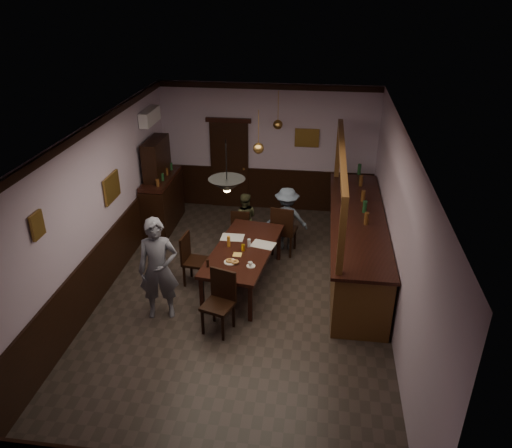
% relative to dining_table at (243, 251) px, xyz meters
% --- Properties ---
extents(room, '(5.01, 8.01, 3.01)m').
position_rel_dining_table_xyz_m(room, '(0.04, -0.59, 0.81)').
color(room, '#2D2621').
rests_on(room, ground).
extents(dining_table, '(1.29, 2.32, 0.75)m').
position_rel_dining_table_xyz_m(dining_table, '(0.00, 0.00, 0.00)').
color(dining_table, black).
rests_on(dining_table, ground).
extents(chair_far_left, '(0.38, 0.38, 0.88)m').
position_rel_dining_table_xyz_m(chair_far_left, '(-0.26, 1.33, -0.20)').
color(chair_far_left, black).
rests_on(chair_far_left, ground).
extents(chair_far_right, '(0.53, 0.53, 1.07)m').
position_rel_dining_table_xyz_m(chair_far_right, '(0.62, 1.19, -0.10)').
color(chair_far_right, black).
rests_on(chair_far_right, ground).
extents(chair_near, '(0.56, 0.56, 1.03)m').
position_rel_dining_table_xyz_m(chair_near, '(-0.17, -1.31, -0.12)').
color(chair_near, black).
rests_on(chair_near, ground).
extents(chair_side, '(0.47, 0.47, 0.97)m').
position_rel_dining_table_xyz_m(chair_side, '(-0.95, -0.07, -0.15)').
color(chair_side, black).
rests_on(chair_side, ground).
extents(person_standing, '(0.73, 0.56, 1.78)m').
position_rel_dining_table_xyz_m(person_standing, '(-1.21, -1.09, 0.20)').
color(person_standing, slate).
rests_on(person_standing, ground).
extents(person_seated_left, '(0.56, 0.45, 1.11)m').
position_rel_dining_table_xyz_m(person_seated_left, '(-0.23, 1.60, -0.13)').
color(person_seated_left, '#3F4127').
rests_on(person_seated_left, ground).
extents(person_seated_right, '(0.89, 0.54, 1.33)m').
position_rel_dining_table_xyz_m(person_seated_right, '(0.66, 1.47, -0.02)').
color(person_seated_right, slate).
rests_on(person_seated_right, ground).
extents(newspaper_left, '(0.42, 0.30, 0.01)m').
position_rel_dining_table_xyz_m(newspaper_left, '(-0.27, 0.37, 0.07)').
color(newspaper_left, silver).
rests_on(newspaper_left, dining_table).
extents(newspaper_right, '(0.48, 0.39, 0.01)m').
position_rel_dining_table_xyz_m(newspaper_right, '(0.34, 0.17, 0.07)').
color(newspaper_right, silver).
rests_on(newspaper_right, dining_table).
extents(napkin, '(0.17, 0.17, 0.00)m').
position_rel_dining_table_xyz_m(napkin, '(-0.07, -0.24, 0.07)').
color(napkin, '#E9BC55').
rests_on(napkin, dining_table).
extents(saucer, '(0.15, 0.15, 0.01)m').
position_rel_dining_table_xyz_m(saucer, '(0.22, -0.59, 0.07)').
color(saucer, white).
rests_on(saucer, dining_table).
extents(coffee_cup, '(0.09, 0.09, 0.07)m').
position_rel_dining_table_xyz_m(coffee_cup, '(0.21, -0.60, 0.11)').
color(coffee_cup, white).
rests_on(coffee_cup, saucer).
extents(pastry_plate, '(0.22, 0.22, 0.01)m').
position_rel_dining_table_xyz_m(pastry_plate, '(-0.14, -0.51, 0.07)').
color(pastry_plate, white).
rests_on(pastry_plate, dining_table).
extents(pastry_ring_a, '(0.13, 0.13, 0.04)m').
position_rel_dining_table_xyz_m(pastry_ring_a, '(-0.16, -0.51, 0.10)').
color(pastry_ring_a, '#C68C47').
rests_on(pastry_ring_a, pastry_plate).
extents(pastry_ring_b, '(0.13, 0.13, 0.04)m').
position_rel_dining_table_xyz_m(pastry_ring_b, '(-0.06, -0.54, 0.10)').
color(pastry_ring_b, '#C68C47').
rests_on(pastry_ring_b, pastry_plate).
extents(soda_can, '(0.07, 0.07, 0.12)m').
position_rel_dining_table_xyz_m(soda_can, '(0.01, -0.08, 0.12)').
color(soda_can, gold).
rests_on(soda_can, dining_table).
extents(beer_glass, '(0.06, 0.06, 0.20)m').
position_rel_dining_table_xyz_m(beer_glass, '(-0.27, 0.04, 0.16)').
color(beer_glass, '#BF721E').
rests_on(beer_glass, dining_table).
extents(water_glass, '(0.06, 0.06, 0.15)m').
position_rel_dining_table_xyz_m(water_glass, '(0.09, 0.08, 0.14)').
color(water_glass, silver).
rests_on(water_glass, dining_table).
extents(pepper_mill, '(0.04, 0.04, 0.14)m').
position_rel_dining_table_xyz_m(pepper_mill, '(-0.49, -0.70, 0.13)').
color(pepper_mill, black).
rests_on(pepper_mill, dining_table).
extents(sideboard, '(0.55, 1.53, 2.02)m').
position_rel_dining_table_xyz_m(sideboard, '(-2.17, 2.11, 0.12)').
color(sideboard, black).
rests_on(sideboard, ground).
extents(bar_counter, '(1.00, 4.30, 2.41)m').
position_rel_dining_table_xyz_m(bar_counter, '(2.03, 0.75, -0.08)').
color(bar_counter, '#4D2E14').
rests_on(bar_counter, ground).
extents(door_back, '(0.90, 0.06, 2.10)m').
position_rel_dining_table_xyz_m(door_back, '(-0.86, 3.36, 0.36)').
color(door_back, black).
rests_on(door_back, ground).
extents(ac_unit, '(0.20, 0.85, 0.30)m').
position_rel_dining_table_xyz_m(ac_unit, '(-2.34, 2.31, 1.76)').
color(ac_unit, white).
rests_on(ac_unit, ground).
extents(picture_left_small, '(0.04, 0.28, 0.36)m').
position_rel_dining_table_xyz_m(picture_left_small, '(-2.42, -2.19, 1.46)').
color(picture_left_small, olive).
rests_on(picture_left_small, ground).
extents(picture_left_large, '(0.04, 0.62, 0.48)m').
position_rel_dining_table_xyz_m(picture_left_large, '(-2.42, 0.21, 1.01)').
color(picture_left_large, olive).
rests_on(picture_left_large, ground).
extents(picture_back, '(0.55, 0.04, 0.42)m').
position_rel_dining_table_xyz_m(picture_back, '(0.94, 3.37, 1.11)').
color(picture_back, olive).
rests_on(picture_back, ground).
extents(pendant_iron, '(0.56, 0.56, 0.83)m').
position_rel_dining_table_xyz_m(pendant_iron, '(-0.11, -0.79, 1.59)').
color(pendant_iron, black).
rests_on(pendant_iron, ground).
extents(pendant_brass_mid, '(0.20, 0.20, 0.81)m').
position_rel_dining_table_xyz_m(pendant_brass_mid, '(0.14, 0.98, 1.61)').
color(pendant_brass_mid, '#BF8C3F').
rests_on(pendant_brass_mid, ground).
extents(pendant_brass_far, '(0.20, 0.20, 0.81)m').
position_rel_dining_table_xyz_m(pendant_brass_far, '(0.34, 2.60, 1.61)').
color(pendant_brass_far, '#BF8C3F').
rests_on(pendant_brass_far, ground).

